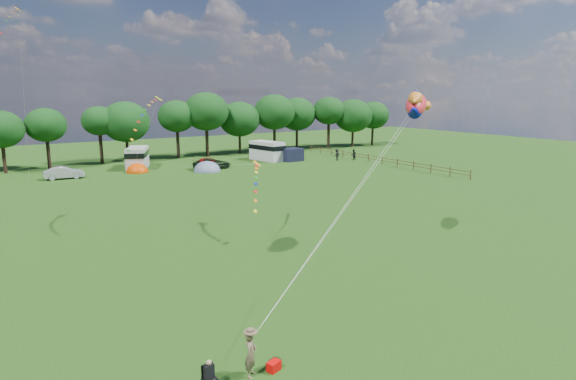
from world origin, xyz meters
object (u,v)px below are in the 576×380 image
kite_flyer (251,354)px  car_b (64,173)px  walker_a (353,155)px  campervan_c (137,157)px  car_d (212,164)px  camp_chair (209,371)px  campervan_d (267,150)px  tent_greyblue (207,171)px  walker_b (337,155)px  tent_orange (137,172)px  car_c (209,163)px  fish_kite (416,105)px

kite_flyer → car_b: bearing=45.0°
walker_a → campervan_c: bearing=-22.7°
car_b → car_d: (18.16, -2.41, -0.02)m
camp_chair → campervan_d: bearing=49.6°
campervan_c → campervan_d: campervan_d is taller
campervan_d → tent_greyblue: campervan_d is taller
car_b → walker_a: bearing=-93.0°
walker_a → walker_b: walker_b is taller
car_d → campervan_c: (-8.38, 6.02, 0.83)m
campervan_c → walker_b: size_ratio=3.65×
car_b → camp_chair: bearing=-177.1°
tent_orange → walker_a: walker_a is taller
campervan_c → walker_a: campervan_c is taller
car_d → walker_b: 19.67m
tent_greyblue → car_c: bearing=61.7°
tent_orange → kite_flyer: size_ratio=1.82×
car_b → walker_a: size_ratio=2.54×
car_b → kite_flyer: kite_flyer is taller
tent_orange → walker_b: size_ratio=1.81×
car_d → tent_orange: size_ratio=1.66×
car_d → campervan_c: campervan_c is taller
walker_a → camp_chair: bearing=39.8°
tent_greyblue → car_d: bearing=48.0°
car_b → camp_chair: 48.35m
car_b → car_c: size_ratio=0.93×
fish_kite → walker_a: size_ratio=2.25×
car_b → tent_greyblue: size_ratio=1.06×
car_c → car_d: car_d is taller
tent_orange → walker_a: 31.95m
campervan_c → car_d: bearing=-102.8°
campervan_c → walker_a: 31.78m
car_b → fish_kite: fish_kite is taller
walker_a → campervan_d: bearing=-36.2°
car_b → walker_b: size_ratio=2.39×
fish_kite → car_b: bearing=72.5°
kite_flyer → camp_chair: (-1.62, 0.07, -0.18)m
car_c → camp_chair: car_c is taller
kite_flyer → tent_orange: bearing=34.8°
car_c → car_d: size_ratio=0.86×
car_c → kite_flyer: (-18.77, -47.40, 0.19)m
car_c → campervan_c: (-8.58, 4.59, 0.87)m
tent_orange → kite_flyer: bearing=-100.7°
campervan_c → tent_orange: 3.80m
fish_kite → walker_b: size_ratio=2.13×
car_d → campervan_c: bearing=49.8°
fish_kite → walker_b: (21.90, 35.81, -8.56)m
campervan_d → walker_a: campervan_d is taller
campervan_c → kite_flyer: (-10.19, -51.99, -0.68)m
camp_chair → tent_greyblue: bearing=58.6°
car_d → campervan_c: 10.36m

